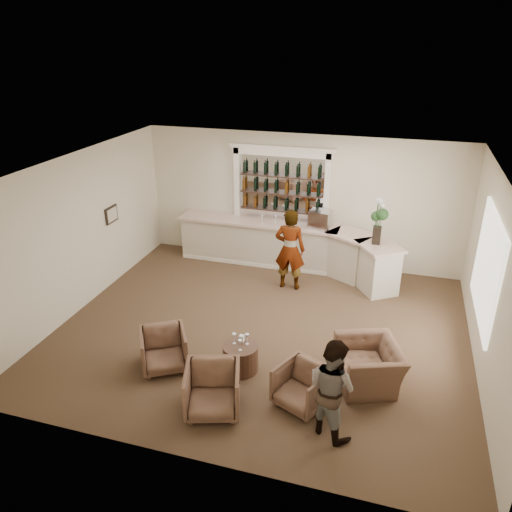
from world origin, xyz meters
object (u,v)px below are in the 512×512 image
at_px(armchair_center, 213,390).
at_px(sommelier, 290,249).
at_px(armchair_left, 164,350).
at_px(armchair_right, 302,386).
at_px(armchair_far, 369,365).
at_px(espresso_machine, 320,219).
at_px(bar_counter, 289,247).
at_px(cocktail_table, 241,358).
at_px(guest, 332,388).
at_px(flower_vase, 378,218).

bearing_deg(armchair_center, sommelier, 70.05).
distance_m(armchair_left, armchair_right, 2.56).
relative_size(armchair_center, armchair_far, 0.77).
bearing_deg(sommelier, espresso_machine, -114.69).
xyz_separation_m(sommelier, armchair_right, (1.12, -3.90, -0.61)).
xyz_separation_m(armchair_center, armchair_far, (2.27, 1.40, -0.03)).
distance_m(bar_counter, cocktail_table, 4.37).
bearing_deg(armchair_left, bar_counter, 44.84).
distance_m(armchair_right, espresso_machine, 5.14).
distance_m(guest, armchair_right, 0.82).
relative_size(cocktail_table, flower_vase, 0.59).
xyz_separation_m(sommelier, espresso_machine, (0.48, 1.10, 0.40)).
relative_size(bar_counter, cocktail_table, 9.12).
height_order(cocktail_table, armchair_far, armchair_far).
height_order(cocktail_table, guest, guest).
xyz_separation_m(bar_counter, sommelier, (0.25, -1.03, 0.39)).
bearing_deg(cocktail_table, guest, -30.79).
relative_size(sommelier, espresso_machine, 3.85).
height_order(armchair_left, armchair_right, armchair_left).
bearing_deg(armchair_far, armchair_right, -70.08).
height_order(guest, armchair_center, guest).
bearing_deg(armchair_left, flower_vase, 20.32).
xyz_separation_m(cocktail_table, flower_vase, (1.96, 3.81, 1.49)).
distance_m(armchair_left, espresso_machine, 5.20).
xyz_separation_m(guest, armchair_far, (0.45, 1.32, -0.43)).
height_order(bar_counter, espresso_machine, espresso_machine).
relative_size(sommelier, armchair_right, 2.50).
xyz_separation_m(bar_counter, armchair_right, (1.38, -4.93, -0.22)).
xyz_separation_m(sommelier, armchair_center, (-0.18, -4.44, -0.57)).
distance_m(armchair_left, armchair_far, 3.56).
distance_m(armchair_center, armchair_far, 2.67).
bearing_deg(sommelier, armchair_right, 105.04).
height_order(sommelier, armchair_far, sommelier).
bearing_deg(flower_vase, armchair_left, -128.57).
distance_m(sommelier, armchair_left, 3.95).
relative_size(armchair_right, espresso_machine, 1.54).
bearing_deg(armchair_center, cocktail_table, 67.94).
relative_size(cocktail_table, sommelier, 0.33).
relative_size(guest, armchair_center, 1.84).
distance_m(cocktail_table, sommelier, 3.40).
distance_m(armchair_center, espresso_machine, 5.66).
bearing_deg(guest, bar_counter, -38.46).
distance_m(sommelier, armchair_far, 3.74).
bearing_deg(flower_vase, armchair_right, -99.63).
distance_m(sommelier, flower_vase, 2.08).
xyz_separation_m(guest, flower_vase, (0.23, 4.85, 0.94)).
bearing_deg(armchair_right, armchair_far, 65.35).
relative_size(sommelier, guest, 1.20).
height_order(guest, espresso_machine, guest).
distance_m(cocktail_table, armchair_left, 1.37).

